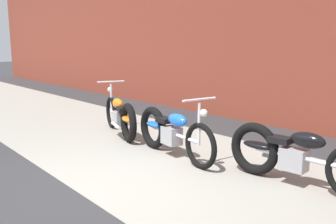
{
  "coord_description": "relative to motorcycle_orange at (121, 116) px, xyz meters",
  "views": [
    {
      "loc": [
        3.79,
        -1.85,
        1.75
      ],
      "look_at": [
        -0.35,
        1.7,
        0.75
      ],
      "focal_mm": 38.53,
      "sensor_mm": 36.0,
      "label": 1
    }
  ],
  "objects": [
    {
      "name": "motorcycle_blue",
      "position": [
        1.56,
        -0.1,
        0.0
      ],
      "size": [
        2.0,
        0.61,
        1.03
      ],
      "rotation": [
        0.0,
        0.0,
        -0.12
      ],
      "color": "black",
      "rests_on": "ground"
    },
    {
      "name": "brick_building_wall",
      "position": [
        2.06,
        3.25,
        1.95
      ],
      "size": [
        36.0,
        0.5,
        4.69
      ],
      "primitive_type": "cube",
      "color": "brown",
      "rests_on": "ground"
    },
    {
      "name": "ground_plane",
      "position": [
        2.06,
        -1.95,
        -0.4
      ],
      "size": [
        80.0,
        80.0,
        0.0
      ],
      "primitive_type": "plane",
      "color": "#2D2D30"
    },
    {
      "name": "motorcycle_black",
      "position": [
        3.49,
        0.24,
        0.0
      ],
      "size": [
        2.01,
        0.58,
        1.03
      ],
      "rotation": [
        0.0,
        0.0,
        0.08
      ],
      "color": "black",
      "rests_on": "ground"
    },
    {
      "name": "sidewalk_slab",
      "position": [
        2.06,
        -0.2,
        -0.4
      ],
      "size": [
        36.0,
        3.5,
        0.01
      ],
      "primitive_type": "cube",
      "color": "gray",
      "rests_on": "ground"
    },
    {
      "name": "motorcycle_orange",
      "position": [
        0.0,
        0.0,
        0.0
      ],
      "size": [
        1.94,
        0.84,
        1.03
      ],
      "rotation": [
        0.0,
        0.0,
        2.83
      ],
      "color": "black",
      "rests_on": "ground"
    }
  ]
}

